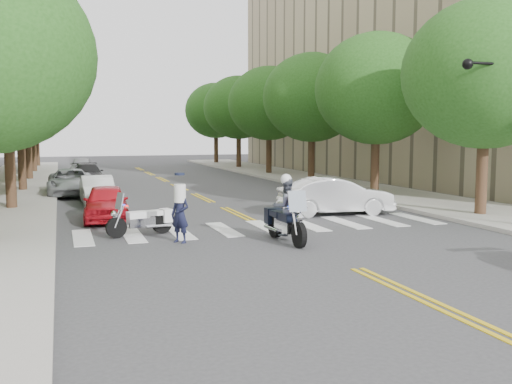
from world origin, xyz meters
name	(u,v)px	position (x,y,z in m)	size (l,w,h in m)	color
ground	(357,269)	(0.00, 0.00, 0.00)	(140.00, 140.00, 0.00)	#38383A
sidewalk_left	(9,191)	(-9.50, 22.00, 0.07)	(5.00, 60.00, 0.15)	#9E9991
sidewalk_right	(321,181)	(9.50, 22.00, 0.07)	(5.00, 60.00, 0.15)	#9E9991
building_right	(487,36)	(26.00, 26.00, 11.00)	(26.00, 44.00, 22.00)	tan
tree_l_1	(6,79)	(-8.80, 14.00, 5.55)	(6.40, 6.40, 8.45)	#382316
tree_l_2	(19,91)	(-8.80, 22.00, 5.55)	(6.40, 6.40, 8.45)	#382316
tree_l_3	(27,99)	(-8.80, 30.00, 5.55)	(6.40, 6.40, 8.45)	#382316
tree_l_4	(32,105)	(-8.80, 38.00, 5.55)	(6.40, 6.40, 8.45)	#382316
tree_l_5	(36,108)	(-8.80, 46.00, 5.55)	(6.40, 6.40, 8.45)	#382316
tree_r_0	(486,74)	(8.80, 6.00, 5.55)	(6.40, 6.40, 8.45)	#382316
tree_r_1	(377,89)	(8.80, 14.00, 5.55)	(6.40, 6.40, 8.45)	#382316
tree_r_2	(312,98)	(8.80, 22.00, 5.55)	(6.40, 6.40, 8.45)	#382316
tree_r_3	(269,103)	(8.80, 30.00, 5.55)	(6.40, 6.40, 8.45)	#382316
tree_r_4	(239,108)	(8.80, 38.00, 5.55)	(6.40, 6.40, 8.45)	#382316
tree_r_5	(216,111)	(8.80, 46.00, 5.55)	(6.40, 6.40, 8.45)	#382316
traffic_signal_pole	(510,121)	(7.72, 3.50, 3.72)	(2.82, 0.42, 6.00)	black
motorcycle_police	(285,212)	(-0.36, 3.83, 0.93)	(0.88, 2.56, 2.09)	black
motorcycle_parked	(145,220)	(-4.24, 6.35, 0.50)	(2.20, 0.92, 1.44)	black
officer_standing	(180,215)	(-3.42, 4.72, 0.86)	(0.62, 0.41, 1.71)	black
convertible	(336,196)	(3.73, 8.50, 0.76)	(1.61, 4.62, 1.52)	white
parked_car_a	(106,203)	(-5.20, 9.97, 0.68)	(1.60, 3.98, 1.36)	red
parked_car_b	(97,190)	(-5.20, 15.08, 0.66)	(1.39, 4.00, 1.32)	silver
parked_car_c	(71,182)	(-6.30, 19.50, 0.70)	(2.31, 5.01, 1.39)	#979A9E
parked_car_d	(87,174)	(-5.20, 25.23, 0.68)	(1.90, 4.67, 1.36)	black
parked_car_e	(82,166)	(-5.20, 34.00, 0.71)	(1.67, 4.15, 1.41)	gray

